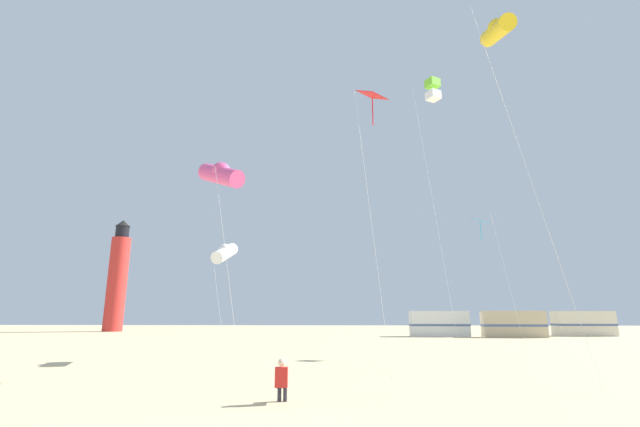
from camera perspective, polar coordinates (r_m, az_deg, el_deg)
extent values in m
cube|color=red|center=(12.71, -5.06, -20.50)|extent=(0.35, 0.23, 0.52)
sphere|color=beige|center=(12.66, -5.03, -18.80)|extent=(0.20, 0.20, 0.20)
cylinder|color=#2D2D38|center=(12.91, -4.62, -21.47)|extent=(0.14, 0.36, 0.13)
cylinder|color=#2D2D38|center=(13.10, -4.57, -22.37)|extent=(0.11, 0.11, 0.42)
cylinder|color=#2D2D38|center=(12.92, -5.38, -21.45)|extent=(0.14, 0.36, 0.13)
cylinder|color=#2D2D38|center=(13.12, -5.32, -22.34)|extent=(0.11, 0.11, 0.42)
cylinder|color=silver|center=(21.36, 14.82, -0.25)|extent=(1.36, 0.86, 13.85)
cube|color=#72D12D|center=(24.66, 14.47, 16.11)|extent=(0.82, 0.82, 0.44)
cube|color=white|center=(24.33, 14.57, 14.67)|extent=(0.82, 0.82, 0.44)
cylinder|color=silver|center=(24.40, -13.11, -11.56)|extent=(1.06, 0.13, 5.71)
cylinder|color=white|center=(25.11, -12.33, -5.09)|extent=(0.96, 2.56, 1.48)
sphere|color=white|center=(25.13, -12.31, -4.75)|extent=(0.76, 0.76, 0.76)
cylinder|color=silver|center=(14.51, 6.84, -1.98)|extent=(1.00, 0.35, 10.21)
cube|color=red|center=(16.72, 6.83, 15.11)|extent=(1.22, 1.22, 0.40)
cylinder|color=red|center=(16.43, 6.89, 13.11)|extent=(0.04, 0.04, 1.10)
cylinder|color=silver|center=(16.77, 25.78, 4.07)|extent=(2.98, 0.05, 13.81)
cylinder|color=yellow|center=(20.94, 22.16, 21.21)|extent=(0.73, 2.50, 1.48)
sphere|color=yellow|center=(21.02, 22.12, 21.55)|extent=(0.76, 0.76, 0.76)
cylinder|color=silver|center=(28.06, 23.44, -8.50)|extent=(2.10, 2.05, 8.15)
cube|color=#1EB2D1|center=(29.24, 20.14, -0.84)|extent=(1.22, 1.22, 0.40)
cylinder|color=#1EB2D1|center=(29.12, 20.24, -2.09)|extent=(0.04, 0.04, 1.10)
cylinder|color=silver|center=(16.31, -11.95, -7.47)|extent=(1.04, 1.20, 7.71)
cylinder|color=#E54C8C|center=(17.73, -12.81, 4.88)|extent=(2.34, 2.16, 1.48)
sphere|color=#E54C8C|center=(17.78, -12.78, 5.34)|extent=(0.76, 0.76, 0.76)
cylinder|color=red|center=(73.52, -24.99, -8.29)|extent=(2.80, 2.80, 14.00)
cylinder|color=black|center=(74.44, -24.40, -2.24)|extent=(2.00, 2.00, 1.80)
cone|color=black|center=(74.69, -24.30, -1.19)|extent=(2.20, 2.20, 1.00)
cube|color=white|center=(52.61, 15.26, -13.71)|extent=(6.45, 2.44, 2.80)
cube|color=#4C608C|center=(52.61, 15.27, -13.86)|extent=(6.49, 2.48, 0.24)
cube|color=#C6B28C|center=(53.35, 23.90, -13.05)|extent=(6.56, 2.79, 2.80)
cube|color=#4C608C|center=(53.35, 23.91, -13.20)|extent=(6.60, 2.83, 0.24)
cube|color=beige|center=(60.37, 31.12, -12.19)|extent=(6.45, 2.45, 2.80)
cube|color=#4C608C|center=(60.38, 31.14, -12.32)|extent=(6.49, 2.49, 0.24)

